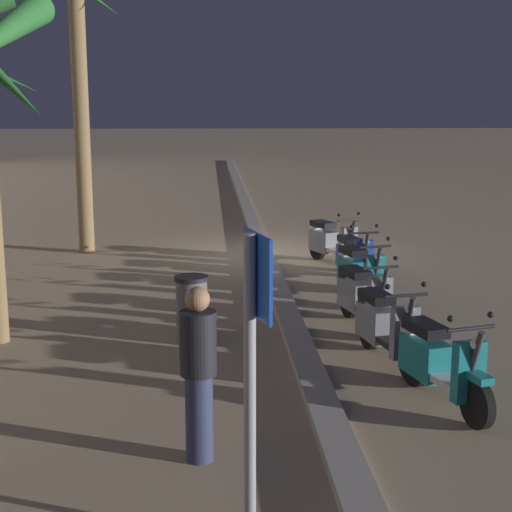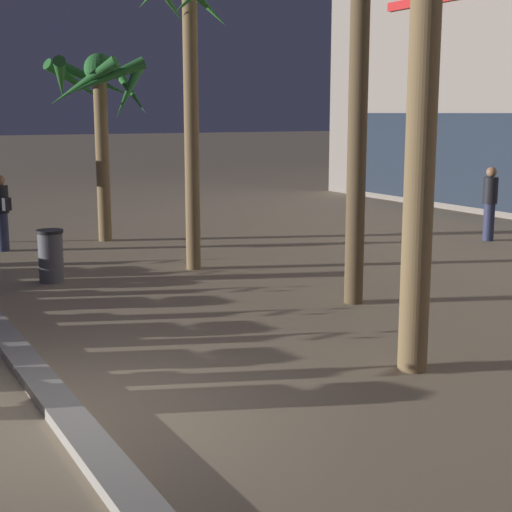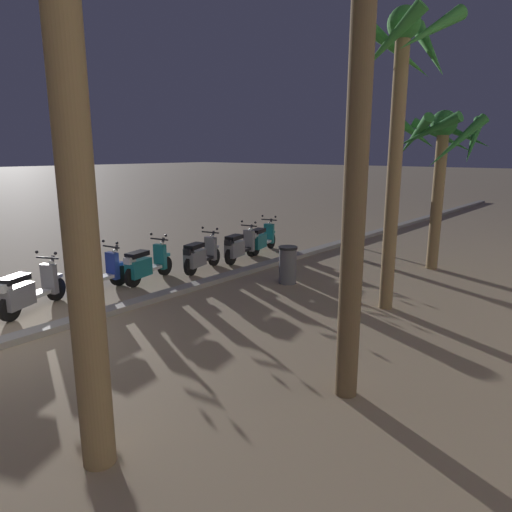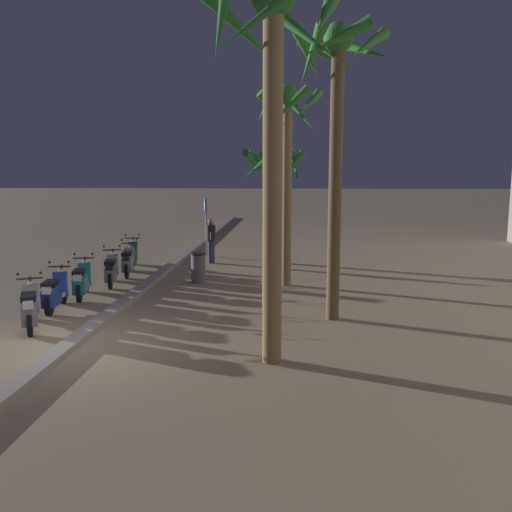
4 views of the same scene
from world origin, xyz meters
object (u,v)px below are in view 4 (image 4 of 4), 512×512
Objects in this scene: crossing_sign at (206,220)px; palm_tree_far_corner at (288,135)px; scooter_grey_lead_nearest at (128,262)px; scooter_teal_mid_centre at (82,282)px; scooter_grey_mid_front at (111,271)px; scooter_blue_last_in_row at (54,293)px; scooter_grey_tail_end at (30,309)px; pedestrian_by_palm_tree at (211,240)px; palm_tree_by_mall_entrance at (336,96)px; litter_bin at (198,267)px; palm_tree_mid_walkway at (273,81)px; palm_tree_near_sign at (275,174)px; scooter_teal_second_in_line at (132,256)px.

palm_tree_far_corner is (5.30, 3.30, 2.98)m from crossing_sign.
scooter_teal_mid_centre is at bearing -5.48° from scooter_grey_lead_nearest.
scooter_blue_last_in_row is (2.99, -0.43, -0.01)m from scooter_grey_mid_front.
scooter_blue_last_in_row and scooter_grey_tail_end have the same top height.
pedestrian_by_palm_tree is (-4.27, 2.41, 0.44)m from scooter_grey_mid_front.
palm_tree_by_mall_entrance is (-1.33, 6.65, 4.62)m from scooter_grey_tail_end.
palm_tree_far_corner reaches higher than litter_bin.
palm_tree_mid_walkway is at bearing 14.29° from pedestrian_by_palm_tree.
crossing_sign reaches higher than scooter_grey_lead_nearest.
palm_tree_near_sign is at bearing -172.96° from palm_tree_far_corner.
palm_tree_mid_walkway is at bearing -23.40° from palm_tree_by_mall_entrance.
palm_tree_by_mall_entrance is 9.51m from pedestrian_by_palm_tree.
scooter_teal_mid_centre is (1.64, -0.28, 0.00)m from scooter_grey_mid_front.
crossing_sign is 10.63m from palm_tree_by_mall_entrance.
scooter_blue_last_in_row is at bearing -5.81° from scooter_grey_lead_nearest.
pedestrian_by_palm_tree is 1.76× the size of litter_bin.
scooter_grey_lead_nearest is 1.01× the size of scooter_grey_tail_end.
palm_tree_by_mall_entrance is (0.29, 6.82, 4.64)m from scooter_blue_last_in_row.
palm_tree_near_sign is at bearing -168.40° from palm_tree_by_mall_entrance.
pedestrian_by_palm_tree is at bearing 155.52° from scooter_teal_mid_centre.
palm_tree_far_corner is at bearing 36.85° from pedestrian_by_palm_tree.
scooter_teal_mid_centre is 6.50m from pedestrian_by_palm_tree.
palm_tree_by_mall_entrance is at bearing 87.58° from scooter_blue_last_in_row.
scooter_grey_mid_front is 1.66m from scooter_teal_mid_centre.
scooter_teal_second_in_line is at bearing -168.85° from scooter_grey_lead_nearest.
scooter_grey_lead_nearest is at bearing -102.43° from palm_tree_far_corner.
crossing_sign reaches higher than scooter_grey_mid_front.
pedestrian_by_palm_tree is (-1.28, 2.66, 0.44)m from scooter_teal_second_in_line.
palm_tree_by_mall_entrance reaches higher than palm_tree_near_sign.
scooter_grey_tail_end is 8.20m from palm_tree_by_mall_entrance.
scooter_grey_lead_nearest is 4.60m from scooter_blue_last_in_row.
scooter_teal_second_in_line is 1.01× the size of scooter_grey_tail_end.
scooter_grey_mid_front is 8.55m from palm_tree_by_mall_entrance.
scooter_blue_last_in_row is 0.29× the size of palm_tree_far_corner.
scooter_grey_mid_front is 0.98× the size of scooter_teal_mid_centre.
litter_bin is (-3.61, 2.99, 0.04)m from scooter_blue_last_in_row.
palm_tree_far_corner is at bearing 132.16° from scooter_grey_tail_end.
scooter_teal_second_in_line is 1.05× the size of pedestrian_by_palm_tree.
scooter_teal_mid_centre is 1.84× the size of litter_bin.
scooter_grey_mid_front and scooter_teal_mid_centre have the same top height.
palm_tree_near_sign is at bearing 106.92° from scooter_teal_second_in_line.
palm_tree_mid_walkway reaches higher than pedestrian_by_palm_tree.
scooter_teal_second_in_line is at bearing -114.88° from palm_tree_far_corner.
scooter_grey_mid_front is 4.61m from scooter_grey_tail_end.
palm_tree_mid_walkway is (6.27, 5.10, 4.49)m from scooter_grey_mid_front.
scooter_grey_lead_nearest is 0.26× the size of palm_tree_by_mall_entrance.
scooter_blue_last_in_row reaches higher than litter_bin.
palm_tree_near_sign is 5.34m from litter_bin.
pedestrian_by_palm_tree is at bearing 115.66° from scooter_teal_second_in_line.
crossing_sign reaches higher than litter_bin.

